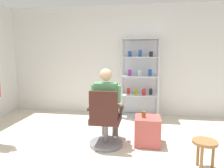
% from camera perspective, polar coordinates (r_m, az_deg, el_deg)
% --- Properties ---
extents(back_wall, '(6.00, 0.10, 2.70)m').
position_cam_1_polar(back_wall, '(5.33, 3.40, 6.27)').
color(back_wall, silver).
rests_on(back_wall, ground).
extents(display_cabinet_main, '(0.90, 0.45, 1.90)m').
position_cam_1_polar(display_cabinet_main, '(5.10, 7.58, 1.74)').
color(display_cabinet_main, '#B7B7BC').
rests_on(display_cabinet_main, ground).
extents(office_chair, '(0.56, 0.56, 0.96)m').
position_cam_1_polar(office_chair, '(3.49, -1.79, -10.71)').
color(office_chair, slate).
rests_on(office_chair, ground).
extents(seated_shopkeeper, '(0.49, 0.57, 1.29)m').
position_cam_1_polar(seated_shopkeeper, '(3.55, -1.33, -5.01)').
color(seated_shopkeeper, slate).
rests_on(seated_shopkeeper, ground).
extents(storage_crate, '(0.42, 0.45, 0.47)m').
position_cam_1_polar(storage_crate, '(3.69, 9.59, -12.33)').
color(storage_crate, '#B24C47').
rests_on(storage_crate, ground).
extents(tea_glass, '(0.07, 0.07, 0.11)m').
position_cam_1_polar(tea_glass, '(3.57, 8.59, -8.15)').
color(tea_glass, brown).
rests_on(tea_glass, storage_crate).
extents(wooden_stool, '(0.32, 0.32, 0.40)m').
position_cam_1_polar(wooden_stool, '(3.11, 23.83, -15.21)').
color(wooden_stool, olive).
rests_on(wooden_stool, ground).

